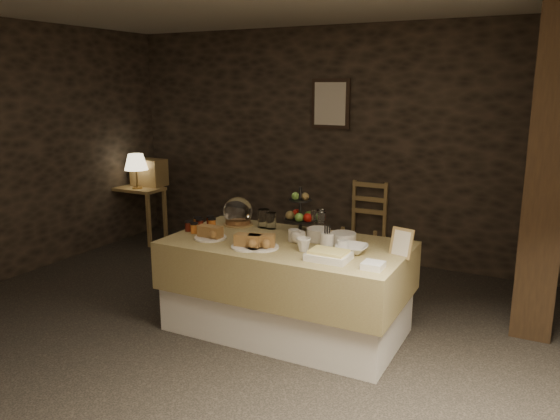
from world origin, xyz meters
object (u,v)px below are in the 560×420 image
at_px(buffet_table, 286,280).
at_px(timber_column, 548,174).
at_px(fruit_stand, 300,215).
at_px(table_lamp, 136,162).
at_px(chair, 366,228).
at_px(console_table, 138,197).
at_px(wine_rack, 149,172).

xyz_separation_m(buffet_table, timber_column, (1.78, 0.86, 0.87)).
xyz_separation_m(timber_column, fruit_stand, (-1.82, -0.52, -0.41)).
xyz_separation_m(table_lamp, timber_column, (4.58, -0.57, 0.28)).
relative_size(table_lamp, chair, 0.61).
bearing_deg(timber_column, console_table, 172.39).
bearing_deg(fruit_stand, console_table, 157.92).
bearing_deg(wine_rack, table_lamp, -90.00).
bearing_deg(chair, wine_rack, -174.12).
distance_m(console_table, table_lamp, 0.46).
relative_size(wine_rack, timber_column, 0.16).
height_order(chair, timber_column, timber_column).
relative_size(buffet_table, chair, 2.67).
height_order(buffet_table, fruit_stand, fruit_stand).
bearing_deg(console_table, table_lamp, -45.00).
bearing_deg(table_lamp, fruit_stand, -21.54).
bearing_deg(chair, timber_column, -32.23).
xyz_separation_m(chair, fruit_stand, (-0.04, -1.62, 0.49)).
xyz_separation_m(console_table, table_lamp, (0.05, -0.05, 0.46)).
relative_size(wine_rack, fruit_stand, 1.11).
height_order(wine_rack, fruit_stand, fruit_stand).
xyz_separation_m(console_table, fruit_stand, (2.81, -1.14, 0.33)).
distance_m(table_lamp, timber_column, 4.62).
bearing_deg(buffet_table, timber_column, 25.78).
bearing_deg(fruit_stand, buffet_table, -83.47).
xyz_separation_m(wine_rack, timber_column, (4.58, -0.80, 0.43)).
distance_m(table_lamp, fruit_stand, 2.97).
bearing_deg(timber_column, fruit_stand, -164.01).
distance_m(buffet_table, console_table, 3.21).
bearing_deg(chair, buffet_table, -90.47).
relative_size(console_table, fruit_stand, 1.84).
distance_m(chair, fruit_stand, 1.70).
bearing_deg(console_table, chair, 9.67).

